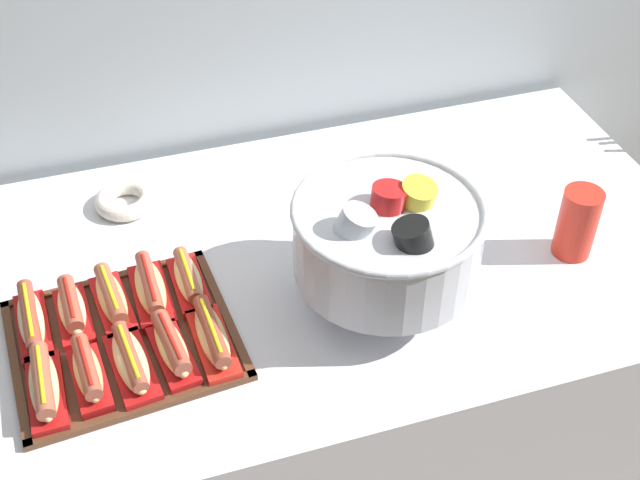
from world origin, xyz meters
The scene contains 16 objects.
ground_plane centered at (0.00, 0.00, 0.00)m, with size 10.00×10.00×0.00m, color #7A6B5B.
buffet_table centered at (0.00, 0.00, 0.41)m, with size 1.58×0.90×0.79m.
serving_tray centered at (-0.45, -0.12, 0.79)m, with size 0.43×0.39×0.01m.
hot_dog_0 centered at (-0.59, -0.21, 0.83)m, with size 0.07×0.18×0.06m.
hot_dog_1 centered at (-0.52, -0.21, 0.83)m, with size 0.07×0.16×0.06m.
hot_dog_2 centered at (-0.44, -0.20, 0.82)m, with size 0.09×0.18×0.06m.
hot_dog_3 centered at (-0.37, -0.20, 0.83)m, with size 0.08×0.17×0.06m.
hot_dog_4 centered at (-0.29, -0.19, 0.83)m, with size 0.07×0.19×0.06m.
hot_dog_5 centered at (-0.61, -0.05, 0.83)m, with size 0.07×0.19×0.06m.
hot_dog_6 centered at (-0.53, -0.04, 0.83)m, with size 0.07×0.16×0.06m.
hot_dog_7 centered at (-0.46, -0.04, 0.83)m, with size 0.08×0.18×0.06m.
hot_dog_8 centered at (-0.38, -0.03, 0.83)m, with size 0.07×0.18×0.06m.
hot_dog_9 centered at (-0.31, -0.02, 0.82)m, with size 0.07×0.16×0.06m.
punch_bowl centered at (0.05, -0.16, 0.94)m, with size 0.36×0.36×0.27m.
cup_stack centered at (0.48, -0.14, 0.87)m, with size 0.08×0.08×0.15m.
donut centered at (-0.39, 0.29, 0.81)m, with size 0.13×0.13×0.04m.
Camera 1 is at (-0.41, -1.22, 1.95)m, focal length 46.66 mm.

